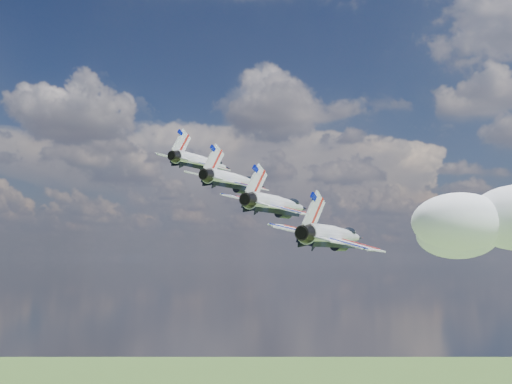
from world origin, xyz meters
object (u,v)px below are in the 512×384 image
(jet_0, at_px, (203,163))
(jet_2, at_px, (279,205))
(jet_3, at_px, (335,236))
(jet_1, at_px, (236,181))

(jet_0, height_order, jet_2, jet_0)
(jet_2, xyz_separation_m, jet_3, (7.03, -7.90, -3.69))
(jet_0, xyz_separation_m, jet_1, (7.03, -7.90, -3.69))
(jet_0, height_order, jet_3, jet_0)
(jet_2, bearing_deg, jet_3, -32.72)
(jet_0, bearing_deg, jet_3, -32.72)
(jet_1, relative_size, jet_2, 1.00)
(jet_0, relative_size, jet_3, 1.00)
(jet_3, bearing_deg, jet_2, 147.28)
(jet_0, relative_size, jet_2, 1.00)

